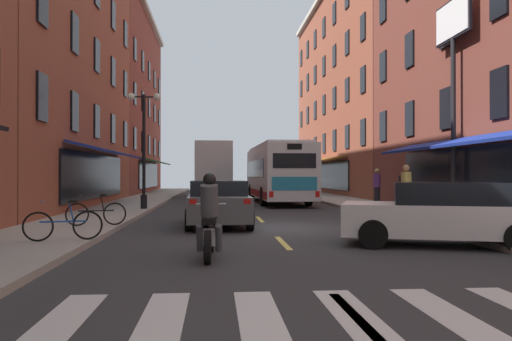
# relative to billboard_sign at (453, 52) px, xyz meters

# --- Properties ---
(ground_plane) EXTENTS (34.80, 80.00, 0.10)m
(ground_plane) POSITION_rel_billboard_sign_xyz_m (-7.05, -2.55, -6.15)
(ground_plane) COLOR #333335
(lane_centre_dashes) EXTENTS (0.14, 73.90, 0.01)m
(lane_centre_dashes) POSITION_rel_billboard_sign_xyz_m (-7.05, -2.80, -6.10)
(lane_centre_dashes) COLOR #DBCC4C
(lane_centre_dashes) RESTS_ON ground
(crosswalk_near) EXTENTS (7.10, 2.80, 0.01)m
(crosswalk_near) POSITION_rel_billboard_sign_xyz_m (-7.05, -12.55, -6.10)
(crosswalk_near) COLOR silver
(crosswalk_near) RESTS_ON ground
(sidewalk_left) EXTENTS (3.00, 80.00, 0.14)m
(sidewalk_left) POSITION_rel_billboard_sign_xyz_m (-12.95, -2.55, -6.03)
(sidewalk_left) COLOR #A39E93
(sidewalk_left) RESTS_ON ground
(sidewalk_right) EXTENTS (3.00, 80.00, 0.14)m
(sidewalk_right) POSITION_rel_billboard_sign_xyz_m (-1.15, -2.55, -6.03)
(sidewalk_right) COLOR #A39E93
(sidewalk_right) RESTS_ON ground
(billboard_sign) EXTENTS (0.40, 2.69, 7.90)m
(billboard_sign) POSITION_rel_billboard_sign_xyz_m (0.00, 0.00, 0.00)
(billboard_sign) COLOR black
(billboard_sign) RESTS_ON sidewalk_right
(transit_bus) EXTENTS (2.83, 11.36, 3.30)m
(transit_bus) POSITION_rel_billboard_sign_xyz_m (-5.09, 11.50, -4.37)
(transit_bus) COLOR silver
(transit_bus) RESTS_ON ground
(box_truck) EXTENTS (2.74, 7.84, 3.78)m
(box_truck) POSITION_rel_billboard_sign_xyz_m (-8.90, 18.27, -4.14)
(box_truck) COLOR white
(box_truck) RESTS_ON ground
(sedan_near) EXTENTS (2.05, 4.62, 1.44)m
(sedan_near) POSITION_rel_billboard_sign_xyz_m (-8.57, -1.80, -5.37)
(sedan_near) COLOR #515154
(sedan_near) RESTS_ON ground
(sedan_mid) EXTENTS (2.10, 4.33, 1.43)m
(sedan_mid) POSITION_rel_billboard_sign_xyz_m (-8.65, 26.86, -5.37)
(sedan_mid) COLOR navy
(sedan_mid) RESTS_ON ground
(sedan_far) EXTENTS (4.69, 3.09, 1.45)m
(sedan_far) POSITION_rel_billboard_sign_xyz_m (-3.51, -6.86, -5.37)
(sedan_far) COLOR silver
(sedan_far) RESTS_ON ground
(motorcycle_rider) EXTENTS (0.62, 2.07, 1.66)m
(motorcycle_rider) POSITION_rel_billboard_sign_xyz_m (-8.77, -8.17, -5.39)
(motorcycle_rider) COLOR black
(motorcycle_rider) RESTS_ON ground
(bicycle_near) EXTENTS (1.67, 0.58, 0.91)m
(bicycle_near) POSITION_rel_billboard_sign_xyz_m (-12.07, -6.31, -5.60)
(bicycle_near) COLOR black
(bicycle_near) RESTS_ON sidewalk_left
(bicycle_mid) EXTENTS (1.69, 0.52, 0.91)m
(bicycle_mid) POSITION_rel_billboard_sign_xyz_m (-12.12, -2.83, -5.60)
(bicycle_mid) COLOR black
(bicycle_mid) RESTS_ON sidewalk_left
(pedestrian_near) EXTENTS (0.36, 0.51, 1.84)m
(pedestrian_near) POSITION_rel_billboard_sign_xyz_m (-1.92, -0.39, -4.98)
(pedestrian_near) COLOR black
(pedestrian_near) RESTS_ON sidewalk_right
(pedestrian_far) EXTENTS (0.36, 0.36, 1.78)m
(pedestrian_far) POSITION_rel_billboard_sign_xyz_m (-0.78, 6.53, -5.04)
(pedestrian_far) COLOR black
(pedestrian_far) RESTS_ON sidewalk_right
(street_lamp_twin) EXTENTS (1.42, 0.32, 5.03)m
(street_lamp_twin) POSITION_rel_billboard_sign_xyz_m (-11.76, 4.62, -3.17)
(street_lamp_twin) COLOR black
(street_lamp_twin) RESTS_ON sidewalk_left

